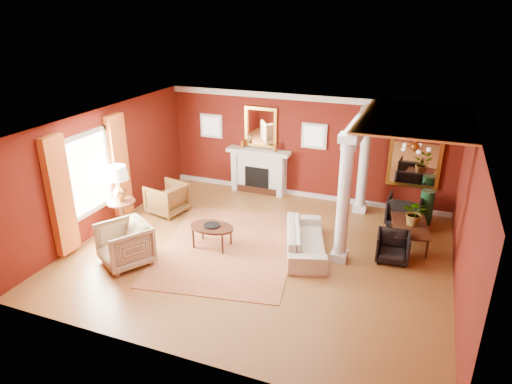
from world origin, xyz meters
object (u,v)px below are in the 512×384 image
at_px(armchair_stripe, 125,243).
at_px(coffee_table, 212,228).
at_px(armchair_leopard, 167,197).
at_px(side_table, 119,187).
at_px(dining_table, 411,229).
at_px(sofa, 306,235).

height_order(armchair_stripe, coffee_table, armchair_stripe).
distance_m(armchair_leopard, side_table, 1.51).
relative_size(coffee_table, side_table, 0.62).
height_order(side_table, dining_table, side_table).
bearing_deg(dining_table, side_table, 95.96).
distance_m(armchair_stripe, dining_table, 6.33).
bearing_deg(coffee_table, sofa, 14.69).
bearing_deg(armchair_leopard, dining_table, 107.05).
bearing_deg(dining_table, sofa, 110.18).
xyz_separation_m(sofa, side_table, (-4.41, -0.57, 0.73)).
xyz_separation_m(armchair_stripe, dining_table, (5.55, 3.04, -0.11)).
bearing_deg(armchair_stripe, sofa, 60.41).
distance_m(sofa, dining_table, 2.45).
distance_m(coffee_table, side_table, 2.46).
bearing_deg(armchair_leopard, armchair_stripe, 24.05).
bearing_deg(coffee_table, armchair_stripe, -136.58).
bearing_deg(dining_table, armchair_stripe, 109.52).
xyz_separation_m(sofa, dining_table, (2.13, 1.20, -0.02)).
bearing_deg(armchair_stripe, side_table, 160.06).
xyz_separation_m(armchair_leopard, armchair_stripe, (0.53, -2.54, 0.05)).
xyz_separation_m(armchair_stripe, side_table, (-0.99, 1.27, 0.64)).
bearing_deg(armchair_stripe, coffee_table, 75.50).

